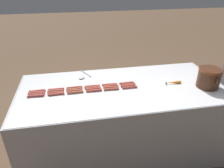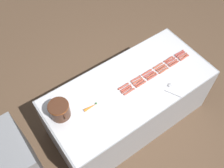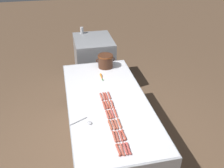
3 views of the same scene
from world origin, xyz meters
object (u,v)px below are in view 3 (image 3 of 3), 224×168
at_px(hot_dog_2, 110,125).
at_px(hot_dog_10, 107,105).
at_px(hot_dog_20, 119,123).
at_px(hot_dog_12, 125,149).
at_px(hot_dog_22, 112,104).
at_px(hot_dog_0, 118,150).
at_px(hot_dog_19, 124,135).
at_px(hot_dog_23, 109,95).
at_px(carrot, 101,77).
at_px(back_cabinet, 94,63).
at_px(hot_dog_1, 114,137).
at_px(hot_dog_3, 107,114).
at_px(hot_dog_7, 117,136).
at_px(hot_dog_17, 106,96).
at_px(hot_dog_11, 104,96).
at_px(hot_dog_9, 110,114).
at_px(hot_dog_4, 104,105).
at_px(hot_dog_5, 101,97).
at_px(hot_dog_15, 112,113).
at_px(soda_can, 82,30).
at_px(hot_dog_13, 121,136).
at_px(hot_dog_16, 109,104).
at_px(hot_dog_14, 116,124).
at_px(bean_pot, 105,60).
at_px(hot_dog_8, 114,125).
at_px(hot_dog_21, 116,113).
at_px(hot_dog_6, 122,150).
at_px(hot_dog_18, 128,148).

relative_size(hot_dog_2, hot_dog_10, 1.00).
height_order(hot_dog_2, hot_dog_20, same).
relative_size(hot_dog_12, hot_dog_22, 1.00).
distance_m(hot_dog_0, hot_dog_19, 0.22).
distance_m(hot_dog_0, hot_dog_23, 0.97).
xyz_separation_m(hot_dog_20, carrot, (-0.01, 1.07, 0.00)).
bearing_deg(back_cabinet, hot_dog_1, -93.62).
bearing_deg(hot_dog_3, hot_dog_0, -90.24).
height_order(hot_dog_3, hot_dog_7, same).
relative_size(hot_dog_17, hot_dog_20, 1.00).
bearing_deg(hot_dog_3, hot_dog_12, -83.20).
bearing_deg(hot_dog_22, hot_dog_1, -100.26).
xyz_separation_m(hot_dog_10, carrot, (0.06, 0.69, 0.00)).
bearing_deg(hot_dog_1, hot_dog_19, 2.49).
bearing_deg(hot_dog_11, hot_dog_9, -90.60).
relative_size(hot_dog_4, hot_dog_5, 1.00).
height_order(hot_dog_15, hot_dog_20, same).
xyz_separation_m(hot_dog_23, soda_can, (-0.12, 2.09, 0.19)).
bearing_deg(hot_dog_22, hot_dog_5, 118.92).
bearing_deg(hot_dog_1, hot_dog_22, 79.74).
bearing_deg(hot_dog_13, hot_dog_2, 110.70).
distance_m(hot_dog_16, soda_can, 2.30).
bearing_deg(hot_dog_11, hot_dog_13, -87.52).
xyz_separation_m(hot_dog_9, hot_dog_14, (0.03, -0.19, 0.00)).
xyz_separation_m(hot_dog_7, bean_pot, (0.19, 1.61, 0.10)).
relative_size(hot_dog_13, hot_dog_23, 1.00).
bearing_deg(hot_dog_12, hot_dog_20, 85.03).
relative_size(hot_dog_15, bean_pot, 0.56).
relative_size(hot_dog_10, hot_dog_20, 1.00).
bearing_deg(hot_dog_13, hot_dog_5, 95.28).
bearing_deg(hot_dog_16, hot_dog_8, -94.53).
distance_m(hot_dog_3, hot_dog_16, 0.20).
height_order(hot_dog_5, hot_dog_12, same).
distance_m(back_cabinet, hot_dog_2, 2.36).
xyz_separation_m(hot_dog_0, hot_dog_11, (0.04, 0.96, 0.00)).
relative_size(back_cabinet, hot_dog_7, 5.99).
distance_m(hot_dog_12, hot_dog_20, 0.39).
bearing_deg(carrot, hot_dog_13, -90.93).
xyz_separation_m(hot_dog_9, hot_dog_15, (0.03, 0.01, 0.00)).
bearing_deg(hot_dog_8, soda_can, 90.99).
relative_size(hot_dog_1, hot_dog_14, 1.00).
bearing_deg(hot_dog_4, hot_dog_3, -89.36).
bearing_deg(hot_dog_10, bean_pot, 79.74).
bearing_deg(hot_dog_21, hot_dog_7, -100.39).
bearing_deg(hot_dog_2, hot_dog_12, -79.19).
xyz_separation_m(hot_dog_3, hot_dog_6, (0.03, -0.58, 0.00)).
bearing_deg(hot_dog_17, bean_pot, 79.83).
height_order(back_cabinet, hot_dog_20, back_cabinet).
bearing_deg(hot_dog_11, hot_dog_18, -86.21).
distance_m(hot_dog_3, hot_dog_23, 0.40).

